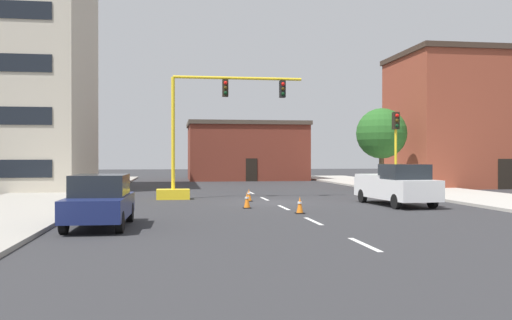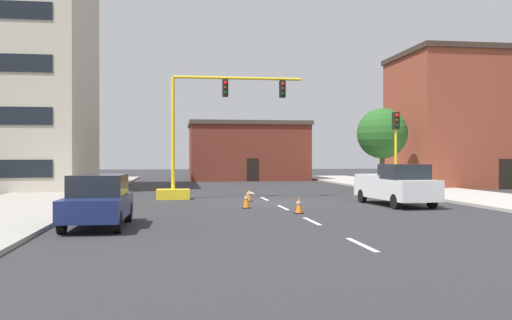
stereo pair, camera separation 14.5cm
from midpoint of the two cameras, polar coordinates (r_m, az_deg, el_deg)
ground_plane at (r=28.83m, az=1.78°, el=-4.32°), size 160.00×160.00×0.00m
sidewalk_left at (r=37.04m, az=-19.01°, el=-3.21°), size 6.00×56.00×0.14m
sidewalk_right at (r=40.10m, az=16.80°, el=-2.94°), size 6.00×56.00×0.14m
lane_stripe_seg_0 at (r=15.31m, az=10.93°, el=-8.41°), size 0.16×2.40×0.01m
lane_stripe_seg_1 at (r=20.54m, az=5.89°, el=-6.18°), size 0.16×2.40×0.01m
lane_stripe_seg_2 at (r=25.89m, az=2.93°, el=-4.84°), size 0.16×2.40×0.01m
lane_stripe_seg_3 at (r=31.29m, az=0.99°, el=-3.95°), size 0.16×2.40×0.01m
lane_stripe_seg_4 at (r=36.71m, az=-0.37°, el=-3.32°), size 0.16×2.40×0.01m
building_brick_center at (r=58.00m, az=-0.85°, el=0.92°), size 11.99×8.81×5.88m
building_row_right at (r=47.95m, az=21.39°, el=3.80°), size 12.25×8.83×10.51m
traffic_signal_gantry at (r=31.32m, az=-6.46°, el=0.05°), size 8.12×1.20×6.83m
traffic_light_pole_right at (r=31.87m, az=14.14°, el=2.46°), size 0.32×0.47×4.80m
tree_right_mid at (r=41.69m, az=12.78°, el=2.63°), size 3.66×3.66×5.87m
pickup_truck_white at (r=27.77m, az=14.15°, el=-2.49°), size 2.41×5.54×1.99m
sedan_navy_near_left at (r=19.29m, az=-15.51°, el=-3.97°), size 1.95×4.54×1.74m
traffic_cone_roadside_a at (r=29.48m, az=-0.61°, el=-3.60°), size 0.36×0.36×0.65m
traffic_cone_roadside_b at (r=23.17m, az=4.55°, el=-4.59°), size 0.36×0.36×0.71m
traffic_cone_roadside_c at (r=25.50m, az=-0.82°, el=-4.09°), size 0.36×0.36×0.75m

